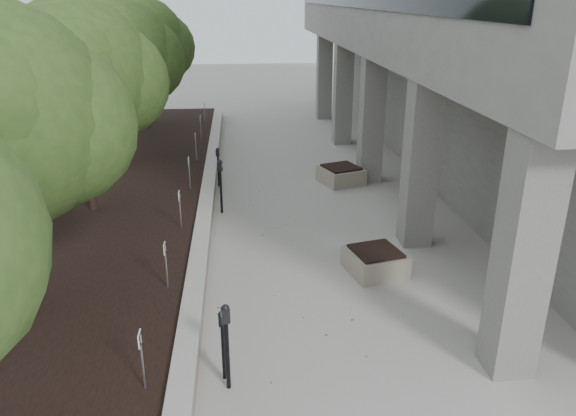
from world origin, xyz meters
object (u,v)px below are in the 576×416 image
crabapple_tree_4 (119,80)px  planter_back (341,175)px  parking_meter_5 (218,167)px  crabapple_tree_5 (142,63)px  parking_meter_1 (227,347)px  parking_meter_3 (221,187)px  parking_meter_4 (218,167)px  crabapple_tree_3 (81,108)px  planter_front (375,261)px  crabapple_tree_2 (3,165)px  parking_meter_2 (223,345)px

crabapple_tree_4 → planter_back: 8.08m
crabapple_tree_4 → parking_meter_5: (3.25, -2.09, -2.49)m
crabapple_tree_4 → planter_back: (7.23, -2.22, -2.83)m
crabapple_tree_5 → planter_back: size_ratio=4.44×
parking_meter_1 → parking_meter_3: 7.54m
parking_meter_3 → parking_meter_4: 2.36m
crabapple_tree_4 → parking_meter_1: crabapple_tree_4 is taller
crabapple_tree_5 → parking_meter_3: crabapple_tree_5 is taller
crabapple_tree_3 → planter_front: (6.86, -3.48, -2.85)m
parking_meter_1 → parking_meter_3: bearing=80.5°
crabapple_tree_2 → planter_front: bearing=12.5°
crabapple_tree_3 → parking_meter_4: bearing=40.6°
parking_meter_3 → parking_meter_4: bearing=112.8°
crabapple_tree_5 → planter_front: 15.39m
parking_meter_1 → parking_meter_5: 10.01m
crabapple_tree_2 → parking_meter_1: bearing=-29.9°
parking_meter_5 → planter_front: parking_meter_5 is taller
planter_front → parking_meter_3: bearing=131.6°
crabapple_tree_4 → planter_front: (6.86, -8.48, -2.85)m
crabapple_tree_2 → parking_meter_4: (3.25, 7.79, -2.48)m
crabapple_tree_3 → parking_meter_4: 4.95m
crabapple_tree_2 → planter_front: 7.58m
parking_meter_4 → planter_back: 4.00m
crabapple_tree_5 → parking_meter_3: bearing=-70.5°
parking_meter_2 → planter_back: size_ratio=1.02×
crabapple_tree_4 → planter_front: 11.27m
planter_front → crabapple_tree_5: bearing=117.0°
crabapple_tree_2 → parking_meter_1: 4.83m
planter_back → crabapple_tree_5: bearing=135.0°
crabapple_tree_3 → parking_meter_2: size_ratio=4.35×
parking_meter_3 → planter_front: parking_meter_3 is taller
crabapple_tree_4 → crabapple_tree_5: bearing=90.0°
parking_meter_2 → parking_meter_5: 9.78m
crabapple_tree_4 → crabapple_tree_2: bearing=-90.0°
planter_back → parking_meter_5: bearing=178.1°
crabapple_tree_2 → planter_back: (7.23, 7.78, -2.83)m
parking_meter_2 → planter_front: size_ratio=1.08×
crabapple_tree_3 → planter_front: 8.20m
parking_meter_3 → parking_meter_5: bearing=112.6°
parking_meter_4 → planter_front: 7.24m
parking_meter_1 → parking_meter_5: parking_meter_1 is taller
crabapple_tree_3 → crabapple_tree_5: size_ratio=1.00×
crabapple_tree_2 → planter_back: crabapple_tree_2 is taller
parking_meter_5 → crabapple_tree_5: bearing=127.4°
parking_meter_4 → planter_front: (3.61, -6.27, -0.37)m
crabapple_tree_3 → planter_back: (7.23, 2.78, -2.83)m
crabapple_tree_3 → parking_meter_5: 5.02m
parking_meter_2 → planter_front: 4.73m
crabapple_tree_5 → parking_meter_1: (3.65, -17.10, -2.37)m
crabapple_tree_5 → planter_front: bearing=-63.0°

